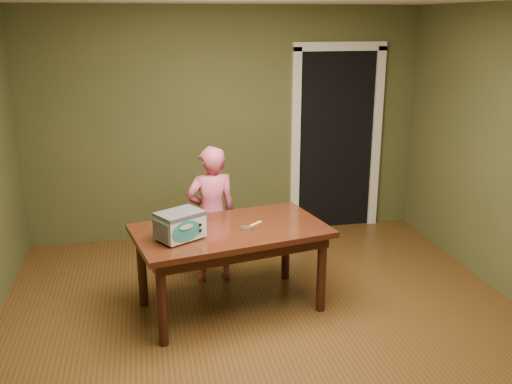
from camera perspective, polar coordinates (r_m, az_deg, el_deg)
floor at (r=4.63m, az=2.03°, el=-14.98°), size 5.00×5.00×0.00m
room_shell at (r=4.00m, az=2.28°, el=6.25°), size 4.52×5.02×2.61m
doorway at (r=7.11m, az=7.21°, el=5.52°), size 1.10×0.66×2.25m
dining_table at (r=4.88m, az=-2.57°, el=-4.72°), size 1.75×1.21×0.75m
toy_oven at (r=4.59m, az=-7.59°, el=-3.24°), size 0.44×0.39×0.23m
baking_pan at (r=4.80m, az=-0.97°, el=-3.61°), size 0.10×0.10×0.02m
spatula at (r=4.91m, az=-0.14°, el=-3.23°), size 0.15×0.14×0.01m
child at (r=5.43m, az=-4.46°, el=-2.28°), size 0.53×0.39×1.33m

